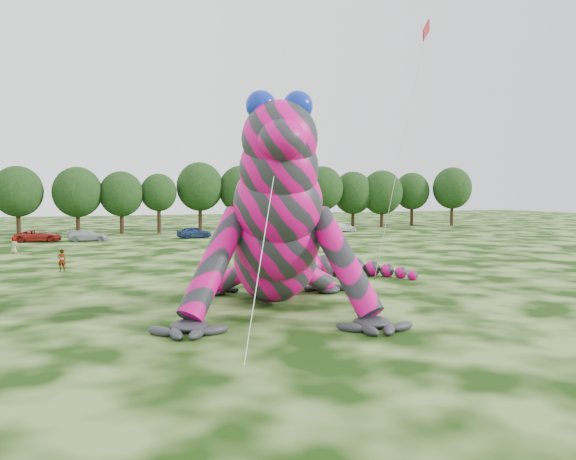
{
  "coord_description": "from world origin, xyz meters",
  "views": [
    {
      "loc": [
        -9.73,
        -26.27,
        6.14
      ],
      "look_at": [
        0.92,
        2.47,
        4.0
      ],
      "focal_mm": 35.0,
      "sensor_mm": 36.0,
      "label": 1
    }
  ],
  "objects_px": {
    "tree_10": "(200,197)",
    "tree_11": "(241,198)",
    "tree_13": "(322,198)",
    "tree_16": "(412,199)",
    "spectator_3": "(294,240)",
    "tree_9": "(159,203)",
    "tree_12": "(280,201)",
    "tree_14": "(353,199)",
    "inflatable_gecko": "(273,204)",
    "car_5": "(252,232)",
    "tree_6": "(18,201)",
    "tree_15": "(382,199)",
    "car_2": "(39,236)",
    "spectator_4": "(14,245)",
    "flying_kite": "(422,50)",
    "spectator_0": "(62,260)",
    "spectator_2": "(321,238)",
    "tree_17": "(452,196)",
    "car_7": "(341,227)",
    "tree_8": "(121,203)",
    "car_3": "(88,235)",
    "car_6": "(304,229)",
    "car_4": "(194,232)",
    "tree_7": "(78,201)"
  },
  "relations": [
    {
      "from": "tree_10",
      "to": "tree_11",
      "type": "height_order",
      "value": "tree_10"
    },
    {
      "from": "tree_13",
      "to": "tree_16",
      "type": "relative_size",
      "value": 1.08
    },
    {
      "from": "tree_13",
      "to": "spectator_3",
      "type": "bearing_deg",
      "value": -119.71
    },
    {
      "from": "tree_9",
      "to": "tree_16",
      "type": "relative_size",
      "value": 0.93
    },
    {
      "from": "tree_12",
      "to": "tree_14",
      "type": "xyz_separation_m",
      "value": [
        13.45,
        0.98,
        0.21
      ]
    },
    {
      "from": "inflatable_gecko",
      "to": "tree_13",
      "type": "relative_size",
      "value": 2.13
    },
    {
      "from": "tree_16",
      "to": "car_5",
      "type": "relative_size",
      "value": 2.47
    },
    {
      "from": "inflatable_gecko",
      "to": "tree_6",
      "type": "distance_m",
      "value": 56.18
    },
    {
      "from": "inflatable_gecko",
      "to": "tree_12",
      "type": "relative_size",
      "value": 2.41
    },
    {
      "from": "tree_9",
      "to": "car_5",
      "type": "distance_m",
      "value": 15.95
    },
    {
      "from": "tree_15",
      "to": "tree_16",
      "type": "height_order",
      "value": "tree_15"
    },
    {
      "from": "tree_12",
      "to": "car_2",
      "type": "height_order",
      "value": "tree_12"
    },
    {
      "from": "spectator_4",
      "to": "flying_kite",
      "type": "bearing_deg",
      "value": 169.8
    },
    {
      "from": "tree_14",
      "to": "spectator_0",
      "type": "relative_size",
      "value": 5.54
    },
    {
      "from": "tree_13",
      "to": "inflatable_gecko",
      "type": "bearing_deg",
      "value": -116.47
    },
    {
      "from": "tree_11",
      "to": "tree_10",
      "type": "bearing_deg",
      "value": 176.56
    },
    {
      "from": "tree_15",
      "to": "spectator_2",
      "type": "bearing_deg",
      "value": -130.79
    },
    {
      "from": "tree_15",
      "to": "tree_6",
      "type": "bearing_deg",
      "value": -178.89
    },
    {
      "from": "flying_kite",
      "to": "tree_10",
      "type": "height_order",
      "value": "flying_kite"
    },
    {
      "from": "car_2",
      "to": "tree_6",
      "type": "bearing_deg",
      "value": 22.97
    },
    {
      "from": "tree_17",
      "to": "car_7",
      "type": "distance_m",
      "value": 26.33
    },
    {
      "from": "tree_8",
      "to": "car_5",
      "type": "height_order",
      "value": "tree_8"
    },
    {
      "from": "inflatable_gecko",
      "to": "spectator_0",
      "type": "bearing_deg",
      "value": 141.42
    },
    {
      "from": "car_2",
      "to": "spectator_0",
      "type": "distance_m",
      "value": 27.91
    },
    {
      "from": "tree_14",
      "to": "spectator_2",
      "type": "height_order",
      "value": "tree_14"
    },
    {
      "from": "tree_14",
      "to": "tree_13",
      "type": "bearing_deg",
      "value": -165.85
    },
    {
      "from": "inflatable_gecko",
      "to": "spectator_0",
      "type": "relative_size",
      "value": 12.75
    },
    {
      "from": "car_3",
      "to": "car_6",
      "type": "bearing_deg",
      "value": -79.74
    },
    {
      "from": "tree_11",
      "to": "tree_16",
      "type": "relative_size",
      "value": 1.07
    },
    {
      "from": "car_3",
      "to": "car_5",
      "type": "height_order",
      "value": "car_3"
    },
    {
      "from": "flying_kite",
      "to": "car_2",
      "type": "height_order",
      "value": "flying_kite"
    },
    {
      "from": "flying_kite",
      "to": "tree_11",
      "type": "relative_size",
      "value": 1.72
    },
    {
      "from": "tree_12",
      "to": "spectator_0",
      "type": "relative_size",
      "value": 5.29
    },
    {
      "from": "tree_6",
      "to": "tree_11",
      "type": "height_order",
      "value": "tree_11"
    },
    {
      "from": "tree_10",
      "to": "tree_17",
      "type": "height_order",
      "value": "tree_10"
    },
    {
      "from": "tree_6",
      "to": "car_5",
      "type": "relative_size",
      "value": 2.5
    },
    {
      "from": "tree_8",
      "to": "tree_15",
      "type": "height_order",
      "value": "tree_15"
    },
    {
      "from": "tree_11",
      "to": "spectator_0",
      "type": "relative_size",
      "value": 5.94
    },
    {
      "from": "tree_6",
      "to": "car_4",
      "type": "bearing_deg",
      "value": -25.88
    },
    {
      "from": "tree_12",
      "to": "spectator_2",
      "type": "height_order",
      "value": "tree_12"
    },
    {
      "from": "spectator_3",
      "to": "inflatable_gecko",
      "type": "bearing_deg",
      "value": 36.33
    },
    {
      "from": "tree_12",
      "to": "car_3",
      "type": "bearing_deg",
      "value": -158.56
    },
    {
      "from": "tree_11",
      "to": "tree_16",
      "type": "height_order",
      "value": "tree_11"
    },
    {
      "from": "car_2",
      "to": "tree_17",
      "type": "bearing_deg",
      "value": -76.91
    },
    {
      "from": "tree_6",
      "to": "car_3",
      "type": "xyz_separation_m",
      "value": [
        8.66,
        -10.3,
        -4.06
      ]
    },
    {
      "from": "tree_12",
      "to": "tree_16",
      "type": "bearing_deg",
      "value": 3.67
    },
    {
      "from": "inflatable_gecko",
      "to": "car_2",
      "type": "height_order",
      "value": "inflatable_gecko"
    },
    {
      "from": "tree_7",
      "to": "car_7",
      "type": "bearing_deg",
      "value": -10.89
    },
    {
      "from": "tree_16",
      "to": "car_6",
      "type": "distance_m",
      "value": 28.92
    },
    {
      "from": "tree_14",
      "to": "car_7",
      "type": "distance_m",
      "value": 11.84
    }
  ]
}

